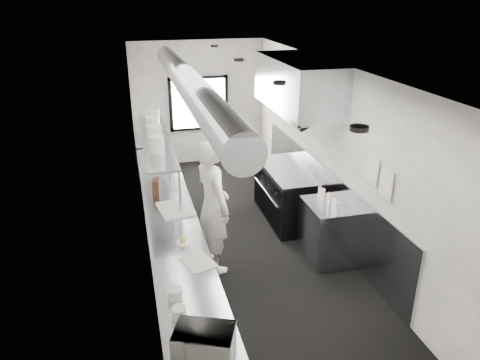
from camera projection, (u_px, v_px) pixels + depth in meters
floor at (242, 244)px, 7.38m from camera, size 3.00×8.00×0.01m
ceiling at (242, 68)px, 6.30m from camera, size 3.00×8.00×0.01m
wall_back at (199, 103)px, 10.42m from camera, size 3.00×0.02×2.80m
wall_front at (381, 353)px, 3.26m from camera, size 3.00×0.02×2.80m
wall_left at (141, 172)px, 6.50m from camera, size 0.02×8.00×2.80m
wall_right at (334, 155)px, 7.18m from camera, size 0.02×8.00×2.80m
wall_cladding at (322, 196)px, 7.77m from camera, size 0.03×5.50×1.10m
hvac_duct at (189, 83)px, 6.60m from camera, size 0.40×6.40×0.40m
service_window at (199, 104)px, 10.39m from camera, size 1.36×0.05×1.25m
exhaust_hood at (297, 85)px, 7.33m from camera, size 0.81×2.20×0.88m
prep_counter at (173, 244)px, 6.50m from camera, size 0.70×6.00×0.90m
pass_shelf at (156, 140)px, 7.42m from camera, size 0.45×3.00×0.68m
range at (289, 194)px, 8.06m from camera, size 0.88×1.60×0.94m
bottle_station at (328, 231)px, 6.84m from camera, size 0.65×0.80×0.90m
far_work_table at (153, 158)px, 9.81m from camera, size 0.70×1.20×0.90m
notice_sheet_a at (373, 170)px, 6.02m from camera, size 0.02×0.28×0.38m
notice_sheet_b at (386, 184)px, 5.73m from camera, size 0.02×0.28×0.38m
line_cook at (213, 206)px, 6.42m from camera, size 0.64×0.82×1.97m
microwave at (204, 344)px, 3.85m from camera, size 0.57×0.50×0.28m
deli_tub_a at (179, 312)px, 4.36m from camera, size 0.15×0.15×0.10m
deli_tub_b at (175, 293)px, 4.63m from camera, size 0.18×0.18×0.11m
newspaper at (198, 262)px, 5.25m from camera, size 0.42×0.47×0.01m
small_plate at (183, 243)px, 5.65m from camera, size 0.22×0.22×0.01m
pastry at (183, 239)px, 5.63m from camera, size 0.09×0.09×0.09m
cutting_board at (175, 209)px, 6.51m from camera, size 0.54×0.66×0.02m
knife_block at (156, 187)px, 6.97m from camera, size 0.13×0.23×0.23m
plate_stack_a at (157, 144)px, 6.70m from camera, size 0.28×0.28×0.26m
plate_stack_b at (155, 135)px, 7.05m from camera, size 0.26×0.26×0.30m
plate_stack_c at (152, 126)px, 7.52m from camera, size 0.27×0.27×0.30m
plate_stack_d at (153, 118)px, 7.90m from camera, size 0.28×0.28×0.35m
squeeze_bottle_a at (336, 208)px, 6.35m from camera, size 0.07×0.07×0.19m
squeeze_bottle_b at (334, 205)px, 6.45m from camera, size 0.07×0.07×0.18m
squeeze_bottle_c at (329, 199)px, 6.64m from camera, size 0.07×0.07×0.17m
squeeze_bottle_d at (323, 195)px, 6.75m from camera, size 0.07×0.07×0.18m
squeeze_bottle_e at (320, 192)px, 6.89m from camera, size 0.07×0.07×0.16m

